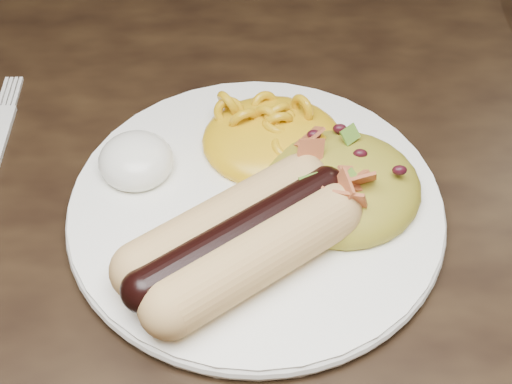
{
  "coord_description": "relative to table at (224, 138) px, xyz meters",
  "views": [
    {
      "loc": [
        0.02,
        -0.48,
        1.13
      ],
      "look_at": [
        0.03,
        -0.17,
        0.77
      ],
      "focal_mm": 55.0,
      "sensor_mm": 36.0,
      "label": 1
    }
  ],
  "objects": [
    {
      "name": "table",
      "position": [
        0.0,
        0.0,
        0.0
      ],
      "size": [
        1.6,
        0.9,
        0.75
      ],
      "color": "black",
      "rests_on": "floor"
    },
    {
      "name": "plate",
      "position": [
        0.03,
        -0.17,
        0.1
      ],
      "size": [
        0.25,
        0.25,
        0.01
      ],
      "primitive_type": "cylinder",
      "rotation": [
        0.0,
        0.0,
        0.09
      ],
      "color": "white",
      "rests_on": "table"
    },
    {
      "name": "hotdog",
      "position": [
        0.02,
        -0.21,
        0.12
      ],
      "size": [
        0.12,
        0.13,
        0.03
      ],
      "rotation": [
        0.0,
        0.0,
        0.62
      ],
      "color": "tan",
      "rests_on": "plate"
    },
    {
      "name": "mac_and_cheese",
      "position": [
        0.04,
        -0.12,
        0.12
      ],
      "size": [
        0.11,
        0.1,
        0.04
      ],
      "primitive_type": "ellipsoid",
      "rotation": [
        0.0,
        0.0,
        -0.17
      ],
      "color": "gold",
      "rests_on": "plate"
    },
    {
      "name": "sour_cream",
      "position": [
        -0.05,
        -0.14,
        0.12
      ],
      "size": [
        0.05,
        0.05,
        0.03
      ],
      "primitive_type": "ellipsoid",
      "rotation": [
        0.0,
        0.0,
        -0.14
      ],
      "color": "white",
      "rests_on": "plate"
    },
    {
      "name": "taco_salad",
      "position": [
        0.08,
        -0.16,
        0.12
      ],
      "size": [
        0.1,
        0.09,
        0.04
      ],
      "rotation": [
        0.0,
        0.0,
        0.42
      ],
      "color": "#C4881F",
      "rests_on": "plate"
    }
  ]
}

